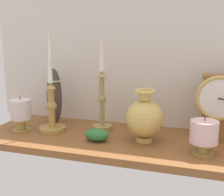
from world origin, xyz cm
name	(u,v)px	position (x,y,z in cm)	size (l,w,h in cm)	color
ground_plane	(120,141)	(0.00, 0.00, -1.20)	(100.00, 36.00, 2.40)	brown
back_wall	(134,43)	(0.00, 18.50, 32.50)	(120.00, 2.00, 65.00)	silver
mantel_clock	(218,105)	(32.03, 8.58, 11.99)	(15.06, 9.62, 22.50)	brown
candlestick_tall_left	(102,94)	(-8.87, 6.31, 13.78)	(7.32, 7.32, 37.32)	#A38B50
candlestick_tall_center	(51,106)	(-26.07, -0.96, 9.83)	(9.89, 9.89, 38.25)	#AE8540
brass_vase_bulbous	(144,118)	(8.69, -0.89, 8.12)	(12.59, 12.59, 17.75)	#D4B258
pillar_candle_front	(204,134)	(27.75, -5.90, 5.97)	(8.33, 8.33, 11.35)	tan
pillar_candle_near_clock	(21,112)	(-37.98, -2.94, 6.90)	(7.60, 7.60, 12.92)	#AD9542
tall_ceramic_vase	(54,96)	(-30.00, 8.59, 11.44)	(6.06, 6.06, 22.59)	#403730
ivy_sprig	(97,135)	(-6.63, -5.40, 2.11)	(8.37, 5.86, 4.23)	#2E7136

